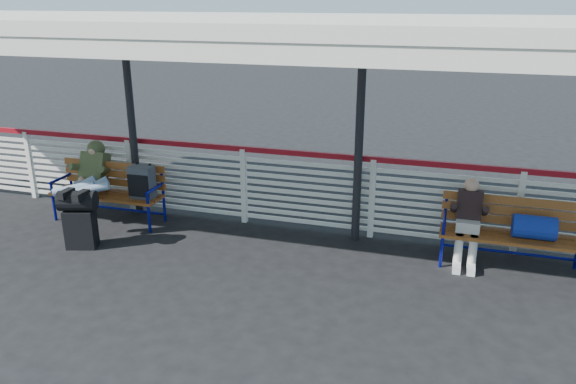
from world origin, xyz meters
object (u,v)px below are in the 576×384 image
(bench_right, at_px, (521,227))
(traveler_man, at_px, (86,183))
(luggage_stack, at_px, (79,217))
(bench_left, at_px, (122,185))
(companion_person, at_px, (468,221))

(bench_right, xyz_separation_m, traveler_man, (-6.22, -0.41, 0.13))
(traveler_man, bearing_deg, luggage_stack, -63.30)
(bench_left, bearing_deg, companion_person, 0.62)
(bench_left, xyz_separation_m, traveler_man, (-0.39, -0.34, 0.10))
(luggage_stack, xyz_separation_m, companion_person, (5.22, 1.08, 0.13))
(bench_left, bearing_deg, bench_right, 0.72)
(bench_left, xyz_separation_m, bench_right, (5.83, 0.07, -0.03))
(bench_right, relative_size, companion_person, 1.57)
(companion_person, bearing_deg, traveler_man, -175.93)
(traveler_man, bearing_deg, companion_person, 4.07)
(luggage_stack, distance_m, bench_right, 5.98)
(luggage_stack, relative_size, bench_left, 0.47)
(bench_left, height_order, traveler_man, traveler_man)
(bench_left, relative_size, bench_right, 1.00)
(companion_person, bearing_deg, luggage_stack, -168.30)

